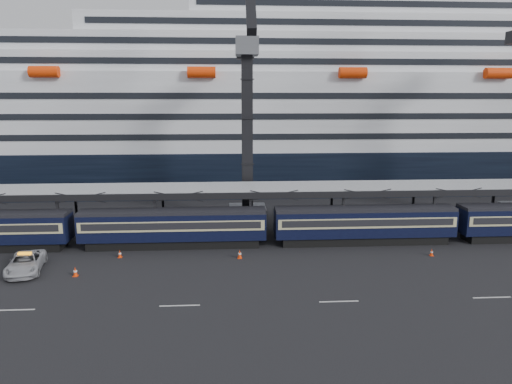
% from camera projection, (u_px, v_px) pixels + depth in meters
% --- Properties ---
extents(ground, '(260.00, 260.00, 0.00)m').
position_uv_depth(ground, '(488.00, 277.00, 39.30)').
color(ground, black).
rests_on(ground, ground).
extents(train, '(133.05, 3.00, 4.05)m').
position_uv_depth(train, '(395.00, 223.00, 48.37)').
color(train, black).
rests_on(train, ground).
extents(canopy, '(130.00, 6.25, 5.53)m').
position_uv_depth(canopy, '(424.00, 187.00, 51.94)').
color(canopy, gray).
rests_on(canopy, ground).
extents(cruise_ship, '(214.09, 28.84, 34.00)m').
position_uv_depth(cruise_ship, '(346.00, 114.00, 81.73)').
color(cruise_ship, black).
rests_on(cruise_ship, ground).
extents(crane_dark_near, '(4.50, 17.75, 35.08)m').
position_uv_depth(crane_dark_near, '(247.00, 126.00, 53.92)').
color(crane_dark_near, '#51535A').
rests_on(crane_dark_near, ground).
extents(pickup_truck, '(3.85, 6.29, 1.63)m').
position_uv_depth(pickup_truck, '(26.00, 263.00, 40.40)').
color(pickup_truck, '#A3A5AA').
rests_on(pickup_truck, ground).
extents(traffic_cone_a, '(0.43, 0.43, 0.86)m').
position_uv_depth(traffic_cone_a, '(75.00, 272.00, 39.45)').
color(traffic_cone_a, '#F93807').
rests_on(traffic_cone_a, ground).
extents(traffic_cone_b, '(0.38, 0.38, 0.76)m').
position_uv_depth(traffic_cone_b, '(120.00, 254.00, 44.10)').
color(traffic_cone_b, '#F93807').
rests_on(traffic_cone_b, ground).
extents(traffic_cone_c, '(0.43, 0.43, 0.86)m').
position_uv_depth(traffic_cone_c, '(240.00, 254.00, 43.90)').
color(traffic_cone_c, '#F93807').
rests_on(traffic_cone_c, ground).
extents(traffic_cone_d, '(0.36, 0.36, 0.71)m').
position_uv_depth(traffic_cone_d, '(432.00, 252.00, 44.60)').
color(traffic_cone_d, '#F93807').
rests_on(traffic_cone_d, ground).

